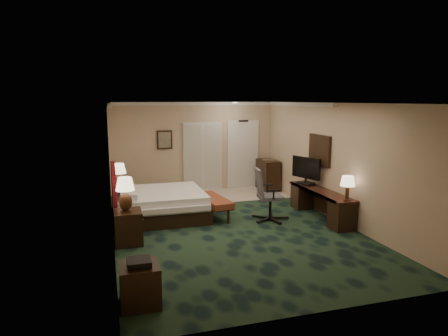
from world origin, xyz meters
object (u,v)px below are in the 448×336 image
object	(u,v)px
desk_chair	(270,194)
nightstand_far	(121,199)
lamp_far	(119,177)
tv	(306,171)
lamp_near	(125,195)
bed_bench	(213,207)
bed	(160,204)
minibar	(268,175)
nightstand_near	(128,227)
side_table	(140,285)
desk	(320,204)

from	to	relation	value
desk_chair	nightstand_far	bearing A→B (deg)	158.58
lamp_far	tv	distance (m)	4.69
lamp_near	lamp_far	distance (m)	2.55
lamp_far	tv	bearing A→B (deg)	-16.82
nightstand_far	bed_bench	distance (m)	2.45
lamp_far	tv	xyz separation A→B (m)	(4.49, -1.36, 0.15)
bed	lamp_near	world-z (taller)	lamp_near
lamp_near	bed_bench	world-z (taller)	lamp_near
lamp_far	desk_chair	world-z (taller)	desk_chair
lamp_near	tv	distance (m)	4.61
nightstand_far	desk_chair	bearing A→B (deg)	-30.15
desk_chair	minibar	bearing A→B (deg)	76.97
nightstand_far	minibar	size ratio (longest dim) A/B	0.57
nightstand_near	lamp_near	distance (m)	0.66
side_table	tv	xyz separation A→B (m)	(4.41, 3.64, 0.73)
lamp_far	tv	size ratio (longest dim) A/B	0.75
side_table	bed	bearing A→B (deg)	78.59
lamp_near	desk_chair	size ratio (longest dim) A/B	0.55
nightstand_near	nightstand_far	world-z (taller)	nightstand_near
nightstand_far	tv	bearing A→B (deg)	-17.05
bed_bench	minibar	size ratio (longest dim) A/B	1.51
side_table	tv	size ratio (longest dim) A/B	0.64
lamp_near	minibar	distance (m)	5.76
side_table	desk_chair	xyz separation A→B (m)	(3.23, 3.10, 0.33)
nightstand_near	desk_chair	xyz separation A→B (m)	(3.24, 0.63, 0.29)
nightstand_near	desk	bearing A→B (deg)	5.96
tv	nightstand_near	bearing A→B (deg)	175.34
lamp_far	desk_chair	distance (m)	3.82
nightstand_far	bed_bench	world-z (taller)	nightstand_far
bed_bench	minibar	xyz separation A→B (m)	(2.38, 2.33, 0.23)
lamp_far	desk_chair	xyz separation A→B (m)	(3.31, -1.90, -0.25)
side_table	lamp_near	bearing A→B (deg)	91.06
bed_bench	tv	bearing A→B (deg)	-9.97
lamp_near	minibar	world-z (taller)	lamp_near
bed_bench	side_table	xyz separation A→B (m)	(-2.03, -3.74, 0.05)
desk_chair	lamp_far	bearing A→B (deg)	158.88
bed	lamp_far	bearing A→B (deg)	132.51
bed_bench	desk_chair	xyz separation A→B (m)	(1.20, -0.64, 0.37)
bed	desk_chair	xyz separation A→B (m)	(2.41, -0.92, 0.29)
side_table	desk_chair	size ratio (longest dim) A/B	0.47
lamp_near	minibar	xyz separation A→B (m)	(4.46, 3.62, -0.52)
lamp_far	minibar	xyz separation A→B (m)	(4.49, 1.07, -0.40)
lamp_near	bed	bearing A→B (deg)	61.46
desk	lamp_near	bearing A→B (deg)	-173.72
lamp_near	bed_bench	xyz separation A→B (m)	(2.07, 1.29, -0.75)
nightstand_near	lamp_near	bearing A→B (deg)	-137.37
lamp_near	bed_bench	distance (m)	2.55
bed	minibar	xyz separation A→B (m)	(3.60, 2.04, 0.15)
bed	bed_bench	bearing A→B (deg)	-13.35
minibar	nightstand_near	bearing A→B (deg)	-140.95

